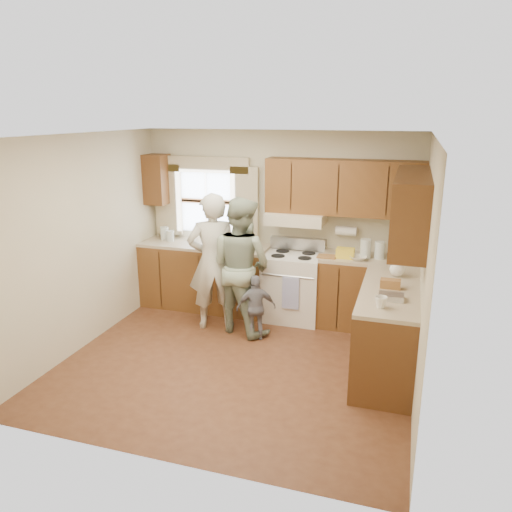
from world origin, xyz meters
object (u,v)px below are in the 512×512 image
(woman_right, at_px, (241,266))
(woman_left, at_px, (213,262))
(child, at_px, (256,308))
(stove, at_px, (293,285))

(woman_right, bearing_deg, woman_left, 20.64)
(woman_right, distance_m, child, 0.56)
(woman_right, relative_size, child, 2.10)
(woman_right, height_order, child, woman_right)
(stove, xyz_separation_m, woman_left, (-0.92, -0.59, 0.42))
(woman_left, height_order, child, woman_left)
(woman_right, xyz_separation_m, child, (0.26, -0.20, -0.46))
(stove, height_order, woman_left, woman_left)
(child, bearing_deg, stove, -133.87)
(stove, height_order, child, stove)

